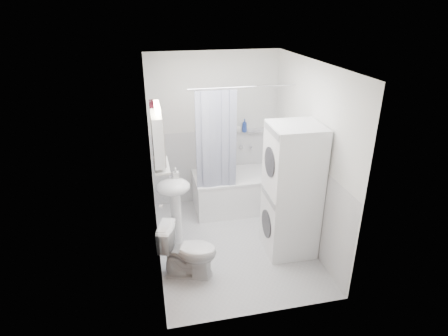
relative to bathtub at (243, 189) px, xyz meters
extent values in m
plane|color=silver|center=(-0.38, -0.92, -0.32)|extent=(2.60, 2.60, 0.00)
plane|color=silver|center=(-0.38, 0.38, 0.88)|extent=(2.00, 0.00, 2.00)
plane|color=silver|center=(-0.38, -2.22, 0.88)|extent=(2.00, 0.00, 2.00)
plane|color=silver|center=(-1.38, -0.92, 0.88)|extent=(0.00, 2.60, 2.60)
plane|color=silver|center=(0.62, -0.92, 0.88)|extent=(0.00, 2.60, 2.60)
plane|color=white|center=(-0.38, -0.92, 2.08)|extent=(2.60, 2.60, 0.00)
plane|color=white|center=(-0.38, 0.37, 0.28)|extent=(1.98, 0.00, 1.98)
plane|color=white|center=(-1.36, -0.92, 0.28)|extent=(0.00, 2.58, 2.58)
plane|color=white|center=(0.61, -0.92, 0.28)|extent=(0.00, 2.58, 2.58)
plane|color=brown|center=(-1.36, -1.80, 0.68)|extent=(0.00, 2.00, 2.00)
cylinder|color=silver|center=(-1.33, -1.47, 0.68)|extent=(0.04, 0.04, 0.04)
cube|color=white|center=(0.00, 0.00, -0.05)|extent=(1.51, 0.70, 0.55)
cube|color=white|center=(0.00, 0.00, 0.25)|extent=(1.53, 0.72, 0.03)
cube|color=silver|center=(0.00, 0.00, 0.13)|extent=(1.33, 0.52, 0.20)
cylinder|color=silver|center=(0.20, 0.33, 0.58)|extent=(0.04, 0.12, 0.04)
cylinder|color=silver|center=(0.00, -0.30, 1.68)|extent=(1.71, 0.02, 0.02)
cube|color=#151E4B|center=(-0.70, -0.30, 0.93)|extent=(0.10, 0.02, 1.45)
cube|color=#151E4B|center=(-0.61, -0.30, 0.93)|extent=(0.10, 0.02, 1.45)
cube|color=#151E4B|center=(-0.52, -0.30, 0.93)|extent=(0.10, 0.02, 1.45)
cube|color=#151E4B|center=(-0.43, -0.30, 0.93)|extent=(0.10, 0.02, 1.45)
cube|color=#151E4B|center=(-0.34, -0.30, 0.93)|extent=(0.10, 0.02, 1.45)
cube|color=#151E4B|center=(-0.25, -0.30, 0.93)|extent=(0.10, 0.02, 1.45)
ellipsoid|color=white|center=(-1.14, -0.74, 0.53)|extent=(0.44, 0.37, 0.20)
cylinder|color=white|center=(-1.12, -0.74, 0.05)|extent=(0.14, 0.14, 0.75)
cylinder|color=silver|center=(-1.16, -0.60, 0.65)|extent=(0.03, 0.03, 0.14)
cylinder|color=silver|center=(-1.16, -0.64, 0.71)|extent=(0.02, 0.10, 0.02)
cube|color=white|center=(-1.29, -0.82, 1.23)|extent=(0.12, 0.50, 0.60)
cube|color=white|center=(-1.22, -0.82, 1.23)|extent=(0.01, 0.47, 0.57)
cube|color=#FFEABF|center=(-1.27, -0.82, 1.61)|extent=(0.06, 0.45, 0.06)
cube|color=silver|center=(-1.27, -0.82, 0.88)|extent=(0.18, 0.54, 0.02)
cube|color=silver|center=(0.25, 0.32, 0.83)|extent=(0.22, 0.06, 0.02)
cube|color=#4E0B17|center=(-1.32, -0.17, 1.11)|extent=(0.05, 0.33, 0.79)
cube|color=#4E0B17|center=(-1.29, -0.17, 1.47)|extent=(0.03, 0.29, 0.08)
cylinder|color=silver|center=(-1.33, -0.17, 1.51)|extent=(0.02, 0.04, 0.02)
cube|color=white|center=(0.30, -1.19, 0.11)|extent=(0.62, 0.62, 0.86)
cylinder|color=#2D2D33|center=(0.00, -1.19, 0.10)|extent=(0.03, 0.37, 0.37)
cube|color=gray|center=(0.00, -1.19, 0.49)|extent=(0.02, 0.55, 0.08)
cube|color=white|center=(0.30, -1.19, 0.97)|extent=(0.62, 0.62, 0.86)
cylinder|color=#2D2D33|center=(0.00, -1.19, 0.96)|extent=(0.03, 0.37, 0.37)
cube|color=gray|center=(0.00, -1.19, 1.35)|extent=(0.02, 0.55, 0.08)
imported|color=white|center=(-1.04, -1.42, 0.01)|extent=(0.76, 0.57, 0.66)
imported|color=gray|center=(-1.09, -0.67, 0.63)|extent=(0.08, 0.17, 0.08)
imported|color=gray|center=(-1.27, -0.97, 0.93)|extent=(0.07, 0.18, 0.07)
imported|color=gray|center=(-1.27, -0.70, 0.94)|extent=(0.10, 0.09, 0.10)
imported|color=gray|center=(-0.03, 0.32, 0.90)|extent=(0.13, 0.17, 0.13)
imported|color=navy|center=(0.09, 0.32, 0.88)|extent=(0.08, 0.21, 0.08)
camera|label=1|loc=(-1.41, -5.07, 2.71)|focal=30.00mm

